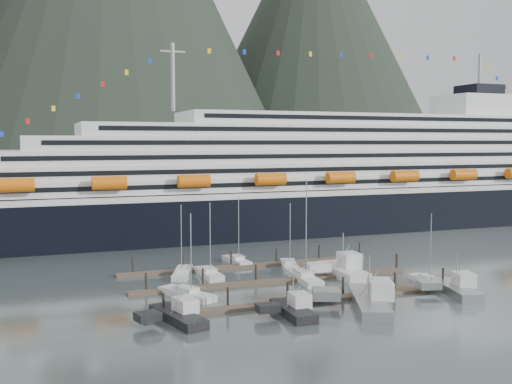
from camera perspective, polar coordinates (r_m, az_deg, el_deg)
ground at (r=98.64m, az=5.25°, el=-8.73°), size 1600.00×1600.00×0.00m
mountains at (r=695.69m, az=-12.81°, el=16.36°), size 870.00×440.00×420.00m
cruise_ship at (r=158.84m, az=6.43°, el=0.82°), size 210.00×30.40×50.30m
dock_near at (r=87.81m, az=5.17°, el=-10.23°), size 48.18×2.28×3.20m
dock_mid at (r=99.32m, az=1.88°, el=-8.43°), size 48.18×2.28×3.20m
dock_far at (r=111.16m, az=-0.69°, el=-6.99°), size 48.18×2.28×3.20m
sailboat_a at (r=103.84m, az=-4.53°, el=-7.79°), size 2.97×9.30×13.28m
sailboat_b at (r=90.68m, az=-6.61°, el=-9.68°), size 7.08×10.46×13.14m
sailboat_c at (r=110.30m, az=3.20°, el=-7.04°), size 5.28×9.72×12.47m
sailboat_d at (r=101.07m, az=4.53°, el=-8.13°), size 3.87×12.27×17.48m
sailboat_e at (r=105.07m, az=-7.03°, el=-7.67°), size 5.83×10.06×12.85m
sailboat_f at (r=114.46m, az=-1.83°, el=-6.59°), size 3.34×8.98×13.21m
sailboat_h at (r=102.53m, az=15.97°, el=-8.14°), size 2.54×7.89×11.97m
trawler_a at (r=79.22m, az=-7.55°, el=-11.55°), size 8.63×11.47×6.03m
trawler_b at (r=81.21m, az=3.48°, el=-11.10°), size 7.29×9.56×6.14m
trawler_c at (r=86.39m, az=10.57°, el=-10.08°), size 12.80×16.02×8.05m
trawler_d at (r=96.86m, az=18.46°, el=-8.68°), size 9.21×11.98×6.83m
trawler_e at (r=105.04m, az=8.19°, el=-7.35°), size 9.68×12.70×8.27m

